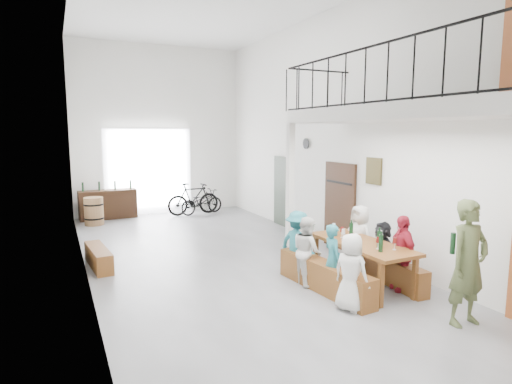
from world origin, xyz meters
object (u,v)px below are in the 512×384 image
tasting_table (362,247)px  serving_counter (108,204)px  side_bench (99,257)px  host_standing (468,263)px  oak_barrel (94,211)px  bench_inner (324,277)px  bicycle_near (202,202)px

tasting_table → serving_counter: serving_counter is taller
tasting_table → serving_counter: (-3.33, 8.14, -0.25)m
side_bench → host_standing: host_standing is taller
tasting_table → oak_barrel: oak_barrel is taller
tasting_table → side_bench: bearing=142.1°
bench_inner → side_bench: bearing=133.0°
bench_inner → side_bench: bench_inner is taller
serving_counter → host_standing: size_ratio=0.97×
host_standing → side_bench: bearing=132.4°
tasting_table → host_standing: host_standing is taller
bench_inner → host_standing: host_standing is taller
host_standing → bicycle_near: (-0.79, 9.46, -0.48)m
oak_barrel → host_standing: 10.09m
host_standing → bicycle_near: host_standing is taller
tasting_table → serving_counter: bearing=111.5°
side_bench → serving_counter: size_ratio=0.82×
bicycle_near → tasting_table: bearing=169.7°
oak_barrel → tasting_table: bearing=-62.5°
bench_inner → serving_counter: bearing=102.9°
tasting_table → bench_inner: 0.86m
tasting_table → host_standing: bearing=-79.9°
bench_inner → bicycle_near: bearing=82.8°
oak_barrel → serving_counter: 0.94m
bench_inner → tasting_table: bearing=-10.5°
tasting_table → bench_inner: bearing=173.7°
oak_barrel → serving_counter: bearing=58.8°
bench_inner → serving_counter: (-2.61, 8.07, 0.20)m
tasting_table → bench_inner: (-0.72, 0.07, -0.46)m
bench_inner → oak_barrel: 7.90m
bench_inner → side_bench: 4.52m
side_bench → serving_counter: bearing=81.5°
host_standing → oak_barrel: bearing=114.9°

